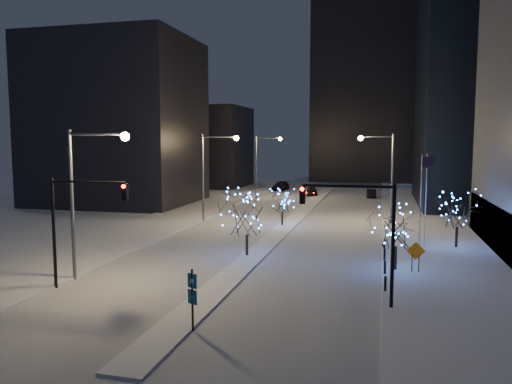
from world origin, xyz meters
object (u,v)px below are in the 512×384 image
(car_near, at_px, (312,191))
(wayfinding_sign, at_px, (192,293))
(street_lamp_east, at_px, (384,166))
(holiday_tree_median_far, at_px, (282,202))
(construction_sign, at_px, (416,254))
(holiday_tree_plaza_far, at_px, (458,211))
(holiday_tree_plaza_near, at_px, (396,227))
(street_lamp_w_near, at_px, (86,184))
(traffic_signal_west, at_px, (75,215))
(holiday_tree_median_near, at_px, (247,214))
(car_mid, at_px, (371,193))
(street_lamp_w_mid, at_px, (212,165))
(traffic_signal_east, at_px, (364,223))
(street_lamp_w_far, at_px, (262,158))
(car_far, at_px, (281,186))

(car_near, relative_size, wayfinding_sign, 1.44)
(street_lamp_east, xyz_separation_m, holiday_tree_median_far, (-10.58, -4.14, -3.74))
(construction_sign, bearing_deg, holiday_tree_plaza_far, 67.74)
(holiday_tree_plaza_near, bearing_deg, holiday_tree_plaza_far, 59.59)
(street_lamp_w_near, distance_m, holiday_tree_plaza_near, 21.47)
(traffic_signal_west, height_order, holiday_tree_median_near, traffic_signal_west)
(street_lamp_w_near, distance_m, wayfinding_sign, 12.81)
(street_lamp_east, bearing_deg, car_near, 113.27)
(car_near, bearing_deg, street_lamp_east, -75.59)
(car_mid, bearing_deg, street_lamp_w_mid, 56.30)
(traffic_signal_east, xyz_separation_m, holiday_tree_plaza_near, (1.98, 8.46, -1.58))
(car_near, bearing_deg, wayfinding_sign, -96.51)
(car_mid, bearing_deg, street_lamp_w_far, 11.49)
(street_lamp_w_near, height_order, street_lamp_w_far, same)
(street_lamp_w_near, height_order, street_lamp_w_mid, same)
(wayfinding_sign, bearing_deg, traffic_signal_west, 177.80)
(car_far, relative_size, wayfinding_sign, 1.77)
(street_lamp_east, bearing_deg, holiday_tree_plaza_near, -87.67)
(street_lamp_w_near, distance_m, car_near, 55.73)
(street_lamp_w_far, relative_size, holiday_tree_median_far, 2.55)
(street_lamp_w_mid, distance_m, holiday_tree_plaza_far, 26.76)
(holiday_tree_median_near, height_order, wayfinding_sign, holiday_tree_median_near)
(car_near, relative_size, holiday_tree_plaza_far, 0.94)
(car_mid, bearing_deg, holiday_tree_median_far, 70.54)
(street_lamp_w_near, bearing_deg, street_lamp_w_mid, 90.00)
(street_lamp_w_mid, height_order, holiday_tree_median_near, street_lamp_w_mid)
(traffic_signal_west, distance_m, holiday_tree_plaza_far, 30.88)
(street_lamp_w_mid, distance_m, holiday_tree_median_far, 9.32)
(street_lamp_east, distance_m, holiday_tree_plaza_far, 13.41)
(street_lamp_east, xyz_separation_m, construction_sign, (2.19, -20.90, -5.01))
(car_near, xyz_separation_m, holiday_tree_plaza_far, (17.74, -38.43, 2.52))
(traffic_signal_east, bearing_deg, car_mid, 90.64)
(street_lamp_east, distance_m, traffic_signal_east, 29.08)
(street_lamp_east, distance_m, car_near, 29.87)
(street_lamp_w_far, height_order, holiday_tree_median_far, street_lamp_w_far)
(traffic_signal_west, xyz_separation_m, car_mid, (16.76, 56.61, -4.07))
(street_lamp_east, distance_m, wayfinding_sign, 36.08)
(holiday_tree_median_near, relative_size, construction_sign, 2.49)
(car_near, distance_m, holiday_tree_plaza_near, 49.14)
(traffic_signal_east, bearing_deg, car_near, 100.57)
(traffic_signal_west, xyz_separation_m, car_far, (0.15, 64.24, -3.96))
(car_mid, height_order, holiday_tree_median_near, holiday_tree_median_near)
(car_far, height_order, construction_sign, construction_sign)
(street_lamp_w_mid, distance_m, street_lamp_w_far, 25.00)
(street_lamp_east, height_order, wayfinding_sign, street_lamp_east)
(street_lamp_east, relative_size, wayfinding_sign, 3.20)
(street_lamp_w_mid, distance_m, wayfinding_sign, 33.47)
(holiday_tree_median_far, height_order, construction_sign, holiday_tree_median_far)
(car_near, bearing_deg, car_far, 124.06)
(car_far, height_order, holiday_tree_plaza_near, holiday_tree_plaza_near)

